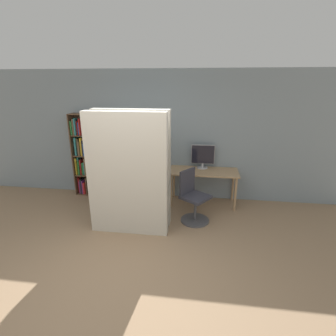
{
  "coord_description": "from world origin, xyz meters",
  "views": [
    {
      "loc": [
        1.04,
        -2.71,
        2.44
      ],
      "look_at": [
        0.47,
        1.48,
        1.05
      ],
      "focal_mm": 28.0,
      "sensor_mm": 36.0,
      "label": 1
    }
  ],
  "objects": [
    {
      "name": "office_chair",
      "position": [
        0.9,
        1.63,
        0.39
      ],
      "size": [
        0.61,
        0.61,
        0.96
      ],
      "color": "#4C4C51",
      "rests_on": "ground"
    },
    {
      "name": "bookshelf",
      "position": [
        -1.45,
        2.58,
        0.88
      ],
      "size": [
        0.9,
        0.28,
        1.81
      ],
      "color": "brown",
      "rests_on": "ground"
    },
    {
      "name": "ground_plane",
      "position": [
        0.0,
        0.0,
        0.0
      ],
      "size": [
        16.0,
        16.0,
        0.0
      ],
      "primitive_type": "plane",
      "color": "#937556"
    },
    {
      "name": "mattress_far",
      "position": [
        -0.14,
        1.45,
        1.02
      ],
      "size": [
        1.3,
        0.19,
        2.03
      ],
      "color": "beige",
      "rests_on": "ground"
    },
    {
      "name": "mattress_near",
      "position": [
        -0.14,
        1.1,
        1.02
      ],
      "size": [
        1.3,
        0.2,
        2.03
      ],
      "color": "beige",
      "rests_on": "ground"
    },
    {
      "name": "monitor",
      "position": [
        1.05,
        2.55,
        0.99
      ],
      "size": [
        0.48,
        0.22,
        0.5
      ],
      "color": "#B7B7BC",
      "rests_on": "desk"
    },
    {
      "name": "desk",
      "position": [
        1.08,
        2.38,
        0.63
      ],
      "size": [
        1.39,
        0.61,
        0.73
      ],
      "color": "tan",
      "rests_on": "ground"
    },
    {
      "name": "wall_back",
      "position": [
        0.0,
        2.71,
        1.35
      ],
      "size": [
        8.0,
        0.06,
        2.7
      ],
      "color": "gray",
      "rests_on": "ground"
    }
  ]
}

